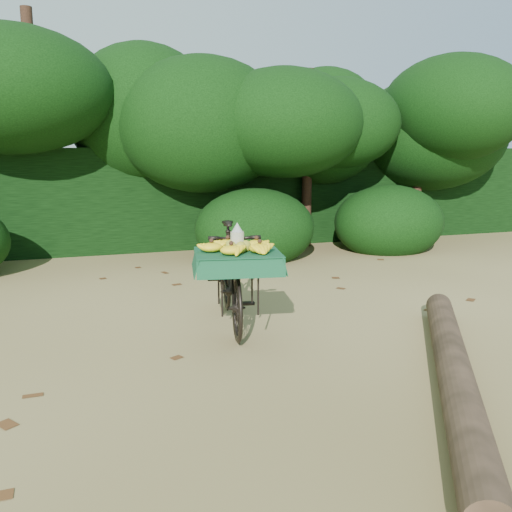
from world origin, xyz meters
name	(u,v)px	position (x,y,z in m)	size (l,w,h in m)	color
ground	(245,368)	(0.00, 0.00, 0.00)	(80.00, 80.00, 0.00)	tan
vendor_bicycle	(231,274)	(0.20, 1.10, 0.54)	(0.92, 1.86, 1.05)	black
fallen_log	(454,370)	(1.41, -0.82, 0.13)	(0.26, 0.26, 3.59)	brown
hedge_backdrop	(146,197)	(0.00, 6.30, 0.90)	(26.00, 1.80, 1.80)	black
tree_row	(110,135)	(-0.65, 5.50, 2.00)	(14.50, 2.00, 4.00)	black
bush_clumps	(195,235)	(0.50, 4.30, 0.45)	(8.80, 1.70, 0.90)	black
leaf_litter	(224,342)	(0.00, 0.65, 0.01)	(7.00, 7.30, 0.01)	#543116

